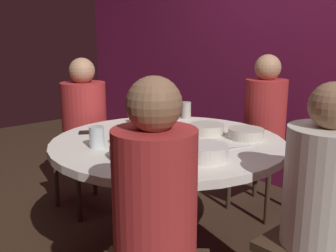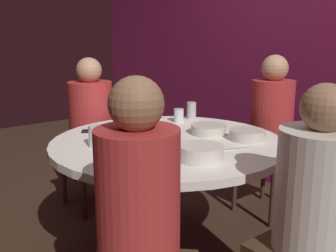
% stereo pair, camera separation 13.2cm
% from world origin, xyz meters
% --- Properties ---
extents(back_wall, '(6.00, 0.10, 2.60)m').
position_xyz_m(back_wall, '(0.00, 1.49, 1.30)').
color(back_wall, maroon).
rests_on(back_wall, ground).
extents(dining_table, '(1.31, 1.31, 0.72)m').
position_xyz_m(dining_table, '(0.00, 0.00, 0.57)').
color(dining_table, silver).
rests_on(dining_table, ground).
extents(seated_diner_left, '(0.40, 0.40, 1.14)m').
position_xyz_m(seated_diner_left, '(-0.91, 0.00, 0.71)').
color(seated_diner_left, '#3F2D1E').
rests_on(seated_diner_left, ground).
extents(seated_diner_back, '(0.40, 0.40, 1.16)m').
position_xyz_m(seated_diner_back, '(0.00, 0.94, 0.72)').
color(seated_diner_back, '#3F2D1E').
rests_on(seated_diner_back, ground).
extents(seated_diner_right, '(0.40, 0.40, 1.13)m').
position_xyz_m(seated_diner_right, '(0.92, 0.00, 0.70)').
color(seated_diner_right, '#3F2D1E').
rests_on(seated_diner_right, ground).
extents(seated_diner_front_right, '(0.57, 0.57, 1.18)m').
position_xyz_m(seated_diner_front_right, '(0.65, -0.65, 0.72)').
color(seated_diner_front_right, '#3F2D1E').
rests_on(seated_diner_front_right, ground).
extents(candle_holder, '(0.10, 0.10, 0.09)m').
position_xyz_m(candle_holder, '(-0.03, -0.06, 0.75)').
color(candle_holder, black).
rests_on(candle_holder, dining_table).
extents(wine_glass, '(0.08, 0.08, 0.18)m').
position_xyz_m(wine_glass, '(-0.47, 0.29, 0.85)').
color(wine_glass, silver).
rests_on(wine_glass, dining_table).
extents(dinner_plate, '(0.24, 0.24, 0.01)m').
position_xyz_m(dinner_plate, '(-0.26, -0.00, 0.73)').
color(dinner_plate, '#B2ADA3').
rests_on(dinner_plate, dining_table).
extents(cell_phone, '(0.13, 0.16, 0.01)m').
position_xyz_m(cell_phone, '(-0.43, -0.24, 0.73)').
color(cell_phone, black).
rests_on(cell_phone, dining_table).
extents(bowl_serving_large, '(0.18, 0.18, 0.06)m').
position_xyz_m(bowl_serving_large, '(0.12, -0.36, 0.75)').
color(bowl_serving_large, '#4C4742').
rests_on(bowl_serving_large, dining_table).
extents(bowl_salad_center, '(0.20, 0.20, 0.06)m').
position_xyz_m(bowl_salad_center, '(0.27, 0.35, 0.75)').
color(bowl_salad_center, beige).
rests_on(bowl_salad_center, dining_table).
extents(bowl_small_white, '(0.22, 0.22, 0.07)m').
position_xyz_m(bowl_small_white, '(0.38, -0.11, 0.76)').
color(bowl_small_white, silver).
rests_on(bowl_small_white, dining_table).
extents(bowl_sauce_side, '(0.21, 0.21, 0.05)m').
position_xyz_m(bowl_sauce_side, '(0.04, 0.27, 0.75)').
color(bowl_sauce_side, beige).
rests_on(bowl_sauce_side, dining_table).
extents(cup_near_candle, '(0.08, 0.08, 0.11)m').
position_xyz_m(cup_near_candle, '(-0.14, -0.38, 0.78)').
color(cup_near_candle, silver).
rests_on(cup_near_candle, dining_table).
extents(cup_by_left_diner, '(0.07, 0.07, 0.09)m').
position_xyz_m(cup_by_left_diner, '(0.35, -0.42, 0.77)').
color(cup_by_left_diner, silver).
rests_on(cup_by_left_diner, dining_table).
extents(cup_by_right_diner, '(0.07, 0.07, 0.09)m').
position_xyz_m(cup_by_right_diner, '(-0.08, -0.26, 0.77)').
color(cup_by_right_diner, '#B2ADA3').
rests_on(cup_by_right_diner, dining_table).
extents(cup_center_front, '(0.07, 0.07, 0.11)m').
position_xyz_m(cup_center_front, '(-0.43, 0.12, 0.77)').
color(cup_center_front, '#4C4742').
rests_on(cup_center_front, dining_table).
extents(cup_far_edge, '(0.07, 0.07, 0.09)m').
position_xyz_m(cup_far_edge, '(-0.31, 0.34, 0.77)').
color(cup_far_edge, silver).
rests_on(cup_far_edge, dining_table).
extents(cup_beside_wine, '(0.07, 0.07, 0.12)m').
position_xyz_m(cup_beside_wine, '(-0.34, 0.48, 0.78)').
color(cup_beside_wine, '#B2ADA3').
rests_on(cup_beside_wine, dining_table).
extents(fork_near_plate, '(0.03, 0.18, 0.01)m').
position_xyz_m(fork_near_plate, '(0.12, 0.52, 0.72)').
color(fork_near_plate, '#B7B7BC').
rests_on(fork_near_plate, dining_table).
extents(knife_near_plate, '(0.08, 0.17, 0.01)m').
position_xyz_m(knife_near_plate, '(0.37, 0.15, 0.72)').
color(knife_near_plate, '#B7B7BC').
rests_on(knife_near_plate, dining_table).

